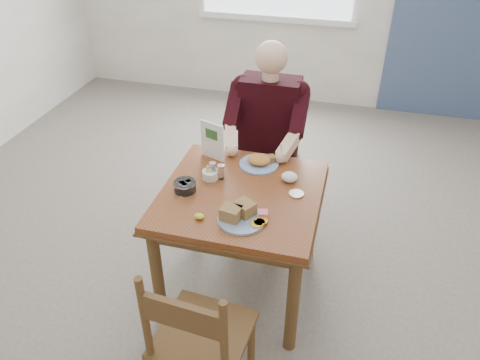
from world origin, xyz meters
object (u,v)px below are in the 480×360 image
(table, at_px, (241,207))
(diner, at_px, (267,127))
(chair_far, at_px, (268,161))
(chair_near, at_px, (199,341))
(far_plate, at_px, (260,162))
(near_plate, at_px, (241,214))

(table, xyz_separation_m, diner, (0.00, 0.71, 0.17))
(chair_far, distance_m, chair_near, 1.62)
(chair_near, distance_m, diner, 1.57)
(far_plate, bearing_deg, chair_near, -91.03)
(chair_near, distance_m, near_plate, 0.66)
(chair_near, bearing_deg, diner, 90.70)
(chair_near, bearing_deg, far_plate, 88.97)
(chair_far, distance_m, near_plate, 1.08)
(chair_far, height_order, diner, diner)
(chair_far, relative_size, chair_near, 1.00)
(near_plate, bearing_deg, chair_far, 93.41)
(table, bearing_deg, near_plate, -75.56)
(chair_near, relative_size, far_plate, 2.99)
(far_plate, bearing_deg, diner, 95.58)
(diner, xyz_separation_m, near_plate, (0.06, -0.95, -0.03))
(near_plate, bearing_deg, table, 104.44)
(chair_near, height_order, diner, diner)
(table, bearing_deg, chair_near, -88.70)
(chair_far, bearing_deg, table, -90.00)
(chair_far, xyz_separation_m, chair_near, (0.02, -1.62, 0.00))
(table, distance_m, diner, 0.73)
(table, relative_size, far_plate, 2.90)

